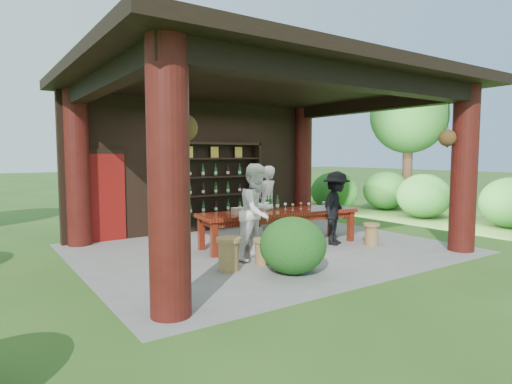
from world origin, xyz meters
TOP-DOWN VIEW (x-y plane):
  - ground at (0.00, 0.00)m, footprint 90.00×90.00m
  - pavilion at (-0.01, 0.43)m, footprint 7.50×6.00m
  - wine_shelf at (0.15, 2.45)m, footprint 2.57×0.39m
  - tasting_table at (0.40, 0.09)m, footprint 3.62×1.32m
  - stool_near_left at (-0.82, -1.02)m, footprint 0.35×0.35m
  - stool_near_right at (2.04, -1.02)m, footprint 0.36×0.36m
  - stool_far_left at (-1.54, -1.05)m, footprint 0.43×0.43m
  - host at (0.60, 0.85)m, footprint 0.71×0.57m
  - guest_woman at (-0.69, -0.66)m, footprint 1.05×0.93m
  - guest_man at (1.47, -0.52)m, footprint 1.18×0.99m
  - table_bottles at (0.41, 0.38)m, footprint 0.31×0.18m
  - table_glasses at (1.04, 0.02)m, footprint 0.97×0.33m
  - napkin_basket at (-0.64, 0.08)m, footprint 0.28×0.21m
  - shrubs at (2.85, 0.76)m, footprint 15.01×8.23m
  - trees at (3.85, 1.80)m, footprint 21.28×9.87m

SIDE VIEW (x-z plane):
  - ground at x=0.00m, z-range 0.00..0.00m
  - stool_near_left at x=-0.82m, z-range 0.01..0.47m
  - stool_near_right at x=2.04m, z-range 0.01..0.49m
  - stool_far_left at x=-1.54m, z-range 0.02..0.58m
  - shrubs at x=2.85m, z-range -0.12..1.24m
  - tasting_table at x=0.40m, z-range 0.26..1.01m
  - guest_man at x=1.47m, z-range 0.00..1.59m
  - napkin_basket at x=-0.64m, z-range 0.75..0.89m
  - table_glasses at x=1.04m, z-range 0.75..0.90m
  - host at x=0.60m, z-range 0.00..1.69m
  - guest_woman at x=-0.69m, z-range 0.00..1.78m
  - table_bottles at x=0.41m, z-range 0.75..1.06m
  - wine_shelf at x=0.15m, z-range 0.00..2.26m
  - pavilion at x=-0.01m, z-range 0.33..3.93m
  - trees at x=3.85m, z-range 0.97..5.77m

